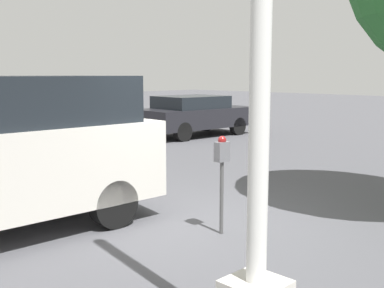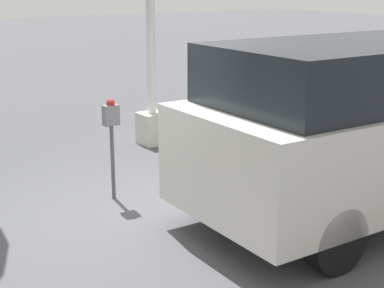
{
  "view_description": "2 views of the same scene",
  "coord_description": "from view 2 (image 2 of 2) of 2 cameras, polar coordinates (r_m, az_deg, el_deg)",
  "views": [
    {
      "loc": [
        4.83,
        4.74,
        2.13
      ],
      "look_at": [
        -0.62,
        -0.76,
        0.99
      ],
      "focal_mm": 45.0,
      "sensor_mm": 36.0,
      "label": 1
    },
    {
      "loc": [
        -3.19,
        -5.86,
        2.74
      ],
      "look_at": [
        0.34,
        -0.93,
        1.06
      ],
      "focal_mm": 55.0,
      "sensor_mm": 36.0,
      "label": 2
    }
  ],
  "objects": [
    {
      "name": "parking_meter_near",
      "position": [
        7.51,
        -7.83,
        1.75
      ],
      "size": [
        0.2,
        0.12,
        1.32
      ],
      "rotation": [
        0.0,
        0.0,
        -0.03
      ],
      "color": "#4C4C4C",
      "rests_on": "ground"
    },
    {
      "name": "parked_van",
      "position": [
        7.2,
        16.39,
        1.95
      ],
      "size": [
        4.57,
        2.22,
        2.1
      ],
      "rotation": [
        0.0,
        0.0,
        -0.04
      ],
      "color": "beige",
      "rests_on": "ground"
    },
    {
      "name": "lamp_post",
      "position": [
        10.0,
        -3.99,
        8.87
      ],
      "size": [
        0.44,
        0.44,
        5.14
      ],
      "color": "beige",
      "rests_on": "ground"
    },
    {
      "name": "ground_plane",
      "position": [
        7.22,
        -6.53,
        -6.93
      ],
      "size": [
        80.0,
        80.0,
        0.0
      ],
      "primitive_type": "plane",
      "color": "#4C4C51"
    }
  ]
}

